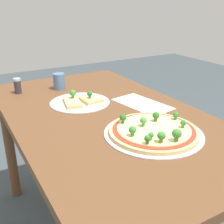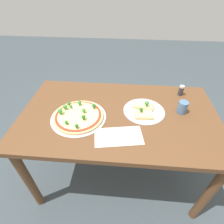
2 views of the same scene
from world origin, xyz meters
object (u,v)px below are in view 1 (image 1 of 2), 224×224
object	(u,v)px
pizza_tray_whole	(154,131)
condiment_shaker	(18,86)
dining_table	(105,132)
drinking_cup	(59,81)
pizza_tray_slice	(81,101)

from	to	relation	value
pizza_tray_whole	condiment_shaker	bearing A→B (deg)	-155.99
dining_table	condiment_shaker	xyz separation A→B (m)	(-0.48, -0.27, 0.14)
pizza_tray_whole	drinking_cup	distance (m)	0.73
pizza_tray_whole	condiment_shaker	world-z (taller)	condiment_shaker
drinking_cup	condiment_shaker	bearing A→B (deg)	-99.64
pizza_tray_slice	pizza_tray_whole	bearing A→B (deg)	12.76
condiment_shaker	pizza_tray_slice	bearing A→B (deg)	37.68
drinking_cup	pizza_tray_slice	bearing A→B (deg)	2.88
pizza_tray_whole	drinking_cup	size ratio (longest dim) A/B	4.24
dining_table	condiment_shaker	world-z (taller)	condiment_shaker
condiment_shaker	pizza_tray_whole	bearing A→B (deg)	24.01
dining_table	pizza_tray_slice	xyz separation A→B (m)	(-0.17, -0.04, 0.11)
dining_table	drinking_cup	xyz separation A→B (m)	(-0.44, -0.05, 0.14)
dining_table	drinking_cup	size ratio (longest dim) A/B	15.57
dining_table	pizza_tray_whole	bearing A→B (deg)	12.94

